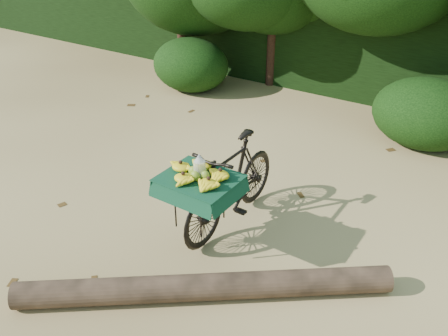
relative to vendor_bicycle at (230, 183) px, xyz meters
The scene contains 6 objects.
ground 1.04m from the vendor_bicycle, 99.58° to the right, with size 80.00×80.00×0.00m, color #D4B771.
vendor_bicycle is the anchor object (origin of this frame).
fallen_log 1.32m from the vendor_bicycle, 68.24° to the right, with size 0.26×0.26×3.58m, color brown.
hedge_backdrop 5.45m from the vendor_bicycle, 91.54° to the left, with size 26.00×1.80×1.80m, color black.
bush_clumps 3.45m from the vendor_bicycle, 84.12° to the left, with size 8.80×1.70×0.90m, color black, non-canonical shape.
leaf_litter 0.61m from the vendor_bicycle, 123.95° to the right, with size 7.00×7.30×0.01m, color #4A3213, non-canonical shape.
Camera 1 is at (2.62, -3.00, 3.33)m, focal length 38.00 mm.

